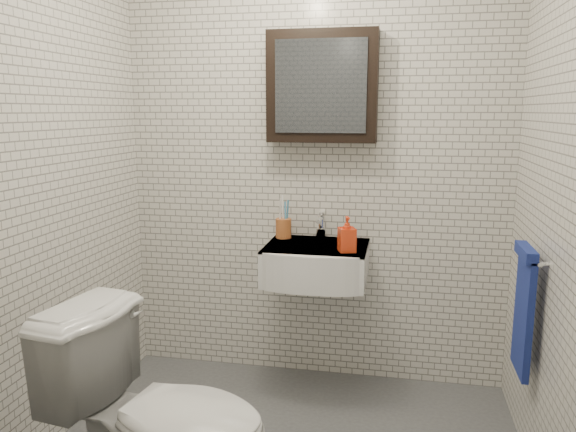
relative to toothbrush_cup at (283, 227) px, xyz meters
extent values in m
cube|color=silver|center=(0.16, 0.08, 0.34)|extent=(2.20, 0.02, 2.50)
cube|color=silver|center=(0.16, -1.92, 0.34)|extent=(2.20, 0.02, 2.50)
cube|color=silver|center=(-0.94, -0.92, 0.34)|extent=(0.02, 2.00, 2.50)
cube|color=silver|center=(1.26, -0.92, 0.34)|extent=(0.02, 2.00, 2.50)
cube|color=white|center=(0.21, -0.14, -0.16)|extent=(0.55, 0.45, 0.20)
cylinder|color=silver|center=(0.21, -0.12, -0.07)|extent=(0.31, 0.31, 0.02)
cylinder|color=silver|center=(0.21, -0.12, -0.07)|extent=(0.04, 0.04, 0.01)
cube|color=white|center=(0.21, -0.14, -0.07)|extent=(0.55, 0.45, 0.01)
cylinder|color=silver|center=(0.21, 0.02, -0.03)|extent=(0.06, 0.06, 0.06)
cylinder|color=silver|center=(0.21, 0.02, 0.03)|extent=(0.03, 0.03, 0.08)
cylinder|color=silver|center=(0.21, -0.04, 0.06)|extent=(0.02, 0.12, 0.02)
cube|color=silver|center=(0.21, 0.05, 0.08)|extent=(0.02, 0.09, 0.01)
cube|color=black|center=(0.21, 0.01, 0.79)|extent=(0.60, 0.14, 0.60)
cube|color=#3F444C|center=(0.21, -0.06, 0.79)|extent=(0.49, 0.01, 0.49)
cylinder|color=silver|center=(1.22, -0.57, 0.04)|extent=(0.02, 0.30, 0.02)
cylinder|color=silver|center=(1.24, -0.44, 0.04)|extent=(0.04, 0.02, 0.02)
cylinder|color=silver|center=(1.24, -0.69, 0.04)|extent=(0.04, 0.02, 0.02)
cube|color=#23219A|center=(1.21, -0.57, -0.23)|extent=(0.03, 0.26, 0.54)
cube|color=#23219A|center=(1.20, -0.57, 0.05)|extent=(0.05, 0.26, 0.05)
cylinder|color=#AA592A|center=(0.00, 0.00, -0.01)|extent=(0.12, 0.12, 0.11)
cylinder|color=white|center=(-0.02, -0.01, 0.07)|extent=(0.02, 0.03, 0.21)
cylinder|color=teal|center=(0.01, -0.01, 0.06)|extent=(0.02, 0.02, 0.19)
cylinder|color=white|center=(-0.01, 0.02, 0.07)|extent=(0.03, 0.04, 0.22)
cylinder|color=teal|center=(0.02, 0.01, 0.06)|extent=(0.03, 0.04, 0.20)
imported|color=orange|center=(0.39, -0.25, 0.03)|extent=(0.11, 0.11, 0.19)
imported|color=silver|center=(-0.19, -1.30, -0.49)|extent=(0.90, 0.60, 0.85)
camera|label=1|loc=(0.65, -3.09, 0.66)|focal=35.00mm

